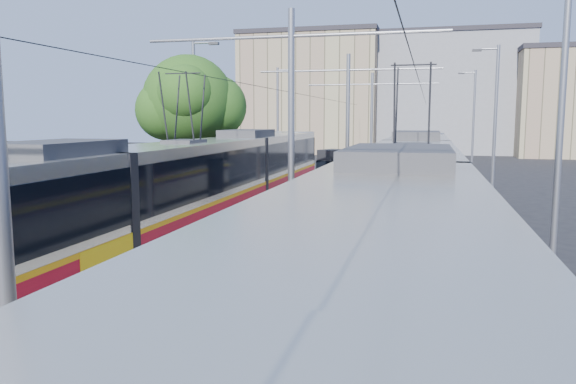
# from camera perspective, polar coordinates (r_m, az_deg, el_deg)

# --- Properties ---
(ground) EXTENTS (160.00, 160.00, 0.00)m
(ground) POSITION_cam_1_polar(r_m,az_deg,el_deg) (10.34, -10.77, -15.84)
(ground) COLOR black
(ground) RESTS_ON ground
(platform) EXTENTS (4.00, 50.00, 0.30)m
(platform) POSITION_cam_1_polar(r_m,az_deg,el_deg) (26.21, 5.04, -1.18)
(platform) COLOR gray
(platform) RESTS_ON ground
(tactile_strip_left) EXTENTS (0.70, 50.00, 0.01)m
(tactile_strip_left) POSITION_cam_1_polar(r_m,az_deg,el_deg) (26.45, 1.94, -0.74)
(tactile_strip_left) COLOR gray
(tactile_strip_left) RESTS_ON platform
(tactile_strip_right) EXTENTS (0.70, 50.00, 0.01)m
(tactile_strip_right) POSITION_cam_1_polar(r_m,az_deg,el_deg) (26.00, 8.20, -0.95)
(tactile_strip_right) COLOR gray
(tactile_strip_right) RESTS_ON platform
(rails) EXTENTS (8.71, 70.00, 0.03)m
(rails) POSITION_cam_1_polar(r_m,az_deg,el_deg) (26.23, 5.04, -1.47)
(rails) COLOR gray
(rails) RESTS_ON ground
(tram_left) EXTENTS (2.43, 32.14, 5.50)m
(tram_left) POSITION_cam_1_polar(r_m,az_deg,el_deg) (18.59, -10.38, 0.02)
(tram_left) COLOR black
(tram_left) RESTS_ON ground
(tram_right) EXTENTS (2.43, 31.27, 5.50)m
(tram_right) POSITION_cam_1_polar(r_m,az_deg,el_deg) (15.83, 12.27, -0.75)
(tram_right) COLOR black
(tram_right) RESTS_ON ground
(catenary) EXTENTS (9.20, 70.00, 7.00)m
(catenary) POSITION_cam_1_polar(r_m,az_deg,el_deg) (23.11, 4.03, 8.56)
(catenary) COLOR gray
(catenary) RESTS_ON platform
(street_lamps) EXTENTS (15.18, 38.22, 8.00)m
(street_lamps) POSITION_cam_1_polar(r_m,az_deg,el_deg) (29.87, 6.36, 7.62)
(street_lamps) COLOR gray
(street_lamps) RESTS_ON ground
(shelter) EXTENTS (1.10, 1.32, 2.52)m
(shelter) POSITION_cam_1_polar(r_m,az_deg,el_deg) (23.24, 4.37, 1.38)
(shelter) COLOR black
(shelter) RESTS_ON platform
(tree) EXTENTS (4.97, 4.60, 7.22)m
(tree) POSITION_cam_1_polar(r_m,az_deg,el_deg) (28.79, -9.39, 8.97)
(tree) COLOR #382314
(tree) RESTS_ON ground
(building_left) EXTENTS (16.32, 12.24, 14.26)m
(building_left) POSITION_cam_1_polar(r_m,az_deg,el_deg) (70.09, 2.60, 9.95)
(building_left) COLOR #9B9069
(building_left) RESTS_ON ground
(building_centre) EXTENTS (18.36, 14.28, 14.14)m
(building_centre) POSITION_cam_1_polar(r_m,az_deg,el_deg) (72.68, 15.89, 9.54)
(building_centre) COLOR gray
(building_centre) RESTS_ON ground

